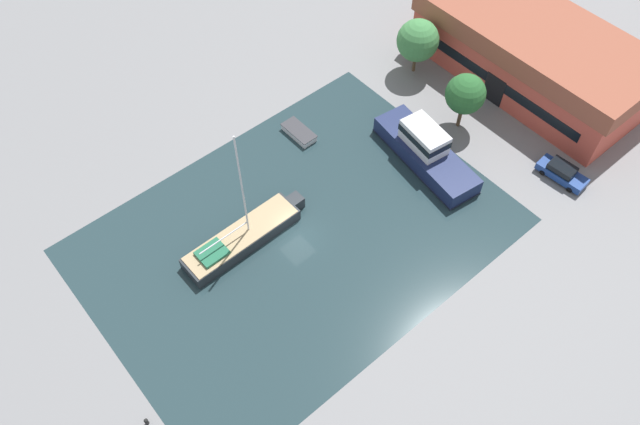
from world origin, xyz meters
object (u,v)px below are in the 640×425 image
(quay_tree_near_building, at_px, (465,94))
(parked_car, at_px, (562,172))
(small_dinghy, at_px, (299,132))
(quay_tree_by_water, at_px, (418,40))
(motor_cruiser, at_px, (425,150))
(warehouse_building, at_px, (532,53))
(sailboat_moored, at_px, (243,237))

(quay_tree_near_building, distance_m, parked_car, 11.78)
(small_dinghy, bearing_deg, quay_tree_by_water, 176.91)
(parked_car, xyz_separation_m, motor_cruiser, (-10.03, -8.29, 0.60))
(quay_tree_by_water, height_order, parked_car, quay_tree_by_water)
(small_dinghy, bearing_deg, warehouse_building, 157.89)
(quay_tree_by_water, distance_m, sailboat_moored, 28.51)
(warehouse_building, distance_m, parked_car, 14.28)
(quay_tree_near_building, relative_size, sailboat_moored, 0.48)
(quay_tree_near_building, height_order, parked_car, quay_tree_near_building)
(motor_cruiser, height_order, small_dinghy, motor_cruiser)
(quay_tree_by_water, xyz_separation_m, parked_car, (19.86, -0.28, -3.25))
(quay_tree_by_water, height_order, motor_cruiser, quay_tree_by_water)
(sailboat_moored, distance_m, small_dinghy, 13.73)
(quay_tree_by_water, bearing_deg, motor_cruiser, -41.09)
(small_dinghy, bearing_deg, quay_tree_near_building, 143.75)
(quay_tree_by_water, bearing_deg, warehouse_building, 43.39)
(motor_cruiser, xyz_separation_m, small_dinghy, (-10.47, -7.15, -1.06))
(quay_tree_by_water, relative_size, parked_car, 1.29)
(quay_tree_near_building, xyz_separation_m, parked_car, (11.05, 2.19, -3.42))
(quay_tree_by_water, height_order, sailboat_moored, sailboat_moored)
(sailboat_moored, bearing_deg, warehouse_building, 85.06)
(warehouse_building, relative_size, quay_tree_near_building, 3.98)
(quay_tree_near_building, relative_size, quay_tree_by_water, 0.99)
(sailboat_moored, bearing_deg, small_dinghy, 118.96)
(quay_tree_near_building, relative_size, small_dinghy, 1.65)
(warehouse_building, xyz_separation_m, quay_tree_by_water, (-8.72, -8.25, 0.60))
(quay_tree_by_water, relative_size, motor_cruiser, 0.50)
(parked_car, distance_m, small_dinghy, 25.67)
(motor_cruiser, relative_size, small_dinghy, 3.31)
(quay_tree_by_water, bearing_deg, parked_car, -0.82)
(motor_cruiser, bearing_deg, quay_tree_by_water, 56.38)
(warehouse_building, height_order, small_dinghy, warehouse_building)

